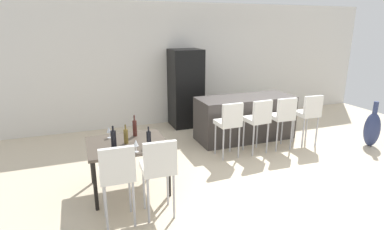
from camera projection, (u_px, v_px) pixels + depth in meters
ground_plane at (250, 157)px, 5.76m from camera, size 10.00×10.00×0.00m
back_wall at (197, 63)px, 7.79m from camera, size 10.00×0.12×2.90m
kitchen_island at (245, 118)px, 6.59m from camera, size 2.06×0.81×0.92m
bar_chair_left at (229, 121)px, 5.55m from camera, size 0.41×0.41×1.05m
bar_chair_middle at (258, 118)px, 5.76m from camera, size 0.43×0.43×1.05m
bar_chair_right at (283, 115)px, 5.95m from camera, size 0.42×0.42×1.05m
bar_chair_far at (309, 112)px, 6.16m from camera, size 0.42×0.42×1.05m
dining_table at (127, 147)px, 4.44m from camera, size 1.12×0.91×0.74m
dining_chair_near at (117, 172)px, 3.60m from camera, size 0.41×0.41×1.05m
dining_chair_far at (159, 166)px, 3.77m from camera, size 0.42×0.42×1.05m
wine_bottle_right at (114, 139)px, 4.20m from camera, size 0.07×0.07×0.31m
wine_bottle_far at (126, 136)px, 4.37m from camera, size 0.06×0.06×0.28m
wine_bottle_middle at (149, 139)px, 4.26m from camera, size 0.06×0.06×0.29m
wine_bottle_end at (135, 128)px, 4.66m from camera, size 0.06×0.06×0.32m
wine_glass_left at (109, 130)px, 4.57m from camera, size 0.07×0.07×0.17m
wine_glass_near at (136, 143)px, 4.06m from camera, size 0.07×0.07×0.17m
refrigerator at (186, 88)px, 7.38m from camera, size 0.72×0.68×1.84m
floor_vase at (372, 129)px, 6.19m from camera, size 0.30×0.30×0.93m
potted_plant at (261, 105)px, 8.26m from camera, size 0.34×0.34×0.54m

